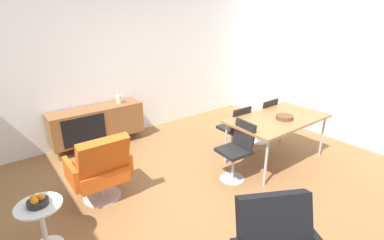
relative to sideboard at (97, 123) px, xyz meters
The scene contains 13 objects.
ground_plane 2.40m from the sideboard, 76.91° to the right, with size 8.32×8.32×0.00m, color olive.
wall_back 1.14m from the sideboard, 29.47° to the left, with size 6.80×0.12×2.80m, color white.
wall_right 4.49m from the sideboard, 31.61° to the right, with size 0.12×5.60×2.80m, color white.
sideboard is the anchor object (origin of this frame).
vase_cobalt 0.57m from the sideboard, ahead, with size 0.10×0.10×0.25m.
dining_table 3.08m from the sideboard, 47.69° to the right, with size 1.60×0.90×0.74m.
wooden_bowl_on_table 3.18m from the sideboard, 48.72° to the right, with size 0.26×0.26×0.06m, color brown.
dining_chair_near_window 2.56m from the sideboard, 62.62° to the right, with size 0.45×0.43×0.86m.
dining_chair_back_right 2.96m from the sideboard, 35.29° to the right, with size 0.41×0.43×0.86m.
dining_chair_back_left 2.42m from the sideboard, 44.93° to the right, with size 0.41×0.43×0.86m.
lounge_chair_red 1.70m from the sideboard, 108.93° to the right, with size 0.72×0.66×0.95m.
side_table_round 2.41m from the sideboard, 123.17° to the right, with size 0.44×0.44×0.52m.
fruit_bowl 2.41m from the sideboard, 123.20° to the right, with size 0.20×0.20×0.11m.
Camera 1 is at (-2.06, -2.45, 2.27)m, focal length 26.59 mm.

